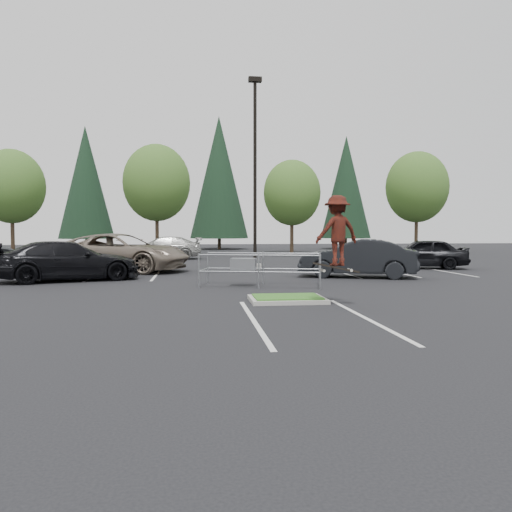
{
  "coord_description": "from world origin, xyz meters",
  "views": [
    {
      "loc": [
        -2.7,
        -14.41,
        2.11
      ],
      "look_at": [
        -0.74,
        1.5,
        1.27
      ],
      "focal_mm": 35.0,
      "sensor_mm": 36.0,
      "label": 1
    }
  ],
  "objects": [
    {
      "name": "decid_a",
      "position": [
        -18.01,
        30.03,
        5.58
      ],
      "size": [
        5.44,
        5.44,
        8.91
      ],
      "color": "#38281C",
      "rests_on": "ground"
    },
    {
      "name": "skateboarder",
      "position": [
        1.2,
        -1.0,
        2.08
      ],
      "size": [
        1.4,
        1.01,
        2.15
      ],
      "rotation": [
        0.0,
        0.0,
        3.39
      ],
      "color": "black",
      "rests_on": "ground"
    },
    {
      "name": "car_l_tan",
      "position": [
        -6.5,
        11.5,
        0.96
      ],
      "size": [
        7.63,
        5.46,
        1.93
      ],
      "primitive_type": "imported",
      "rotation": [
        0.0,
        0.0,
        1.21
      ],
      "color": "#7A6C5D",
      "rests_on": "ground"
    },
    {
      "name": "conif_a",
      "position": [
        -14.0,
        40.0,
        7.1
      ],
      "size": [
        5.72,
        5.72,
        13.0
      ],
      "color": "#38281C",
      "rests_on": "ground"
    },
    {
      "name": "car_l_black",
      "position": [
        -8.0,
        7.0,
        0.82
      ],
      "size": [
        6.13,
        4.04,
        1.65
      ],
      "primitive_type": "imported",
      "rotation": [
        0.0,
        0.0,
        1.9
      ],
      "color": "black",
      "rests_on": "ground"
    },
    {
      "name": "stall_lines",
      "position": [
        -1.35,
        6.02,
        0.0
      ],
      "size": [
        22.62,
        17.6,
        0.01
      ],
      "color": "silver",
      "rests_on": "ground"
    },
    {
      "name": "car_far_silver",
      "position": [
        -4.98,
        21.91,
        0.81
      ],
      "size": [
        5.69,
        2.54,
        1.62
      ],
      "primitive_type": "imported",
      "rotation": [
        0.0,
        0.0,
        4.76
      ],
      "color": "#A3A29D",
      "rests_on": "ground"
    },
    {
      "name": "conif_b",
      "position": [
        0.0,
        40.5,
        7.85
      ],
      "size": [
        6.38,
        6.38,
        14.5
      ],
      "color": "#38281C",
      "rests_on": "ground"
    },
    {
      "name": "car_r_charc",
      "position": [
        4.5,
        7.0,
        0.85
      ],
      "size": [
        5.46,
        3.41,
        1.7
      ],
      "primitive_type": "imported",
      "rotation": [
        0.0,
        0.0,
        4.37
      ],
      "color": "black",
      "rests_on": "ground"
    },
    {
      "name": "decid_d",
      "position": [
        17.99,
        30.33,
        5.91
      ],
      "size": [
        5.76,
        5.76,
        9.43
      ],
      "color": "#38281C",
      "rests_on": "ground"
    },
    {
      "name": "grass_median",
      "position": [
        0.0,
        0.0,
        0.08
      ],
      "size": [
        2.2,
        1.6,
        0.16
      ],
      "color": "#9F9D94",
      "rests_on": "ground"
    },
    {
      "name": "light_pole",
      "position": [
        0.5,
        12.0,
        4.56
      ],
      "size": [
        0.7,
        0.6,
        10.12
      ],
      "color": "#9F9D94",
      "rests_on": "ground"
    },
    {
      "name": "decid_c",
      "position": [
        5.99,
        29.83,
        5.25
      ],
      "size": [
        5.12,
        5.12,
        8.38
      ],
      "color": "#38281C",
      "rests_on": "ground"
    },
    {
      "name": "conif_c",
      "position": [
        14.0,
        39.5,
        6.85
      ],
      "size": [
        5.5,
        5.5,
        12.5
      ],
      "color": "#38281C",
      "rests_on": "ground"
    },
    {
      "name": "cart_corral",
      "position": [
        -0.73,
        4.12,
        0.79
      ],
      "size": [
        4.68,
        2.58,
        1.26
      ],
      "rotation": [
        0.0,
        0.0,
        -0.24
      ],
      "color": "gray",
      "rests_on": "ground"
    },
    {
      "name": "car_r_black",
      "position": [
        9.67,
        11.5,
        0.82
      ],
      "size": [
        5.18,
        3.24,
        1.64
      ],
      "primitive_type": "imported",
      "rotation": [
        0.0,
        0.0,
        4.42
      ],
      "color": "black",
      "rests_on": "ground"
    },
    {
      "name": "ground",
      "position": [
        0.0,
        0.0,
        0.0
      ],
      "size": [
        120.0,
        120.0,
        0.0
      ],
      "primitive_type": "plane",
      "color": "black",
      "rests_on": "ground"
    },
    {
      "name": "car_l_grey",
      "position": [
        -11.5,
        9.6,
        0.73
      ],
      "size": [
        4.63,
        3.15,
        1.46
      ],
      "primitive_type": "imported",
      "rotation": [
        0.0,
        0.0,
        1.94
      ],
      "color": "#4D5055",
      "rests_on": "ground"
    },
    {
      "name": "decid_b",
      "position": [
        -6.01,
        30.53,
        6.04
      ],
      "size": [
        5.89,
        5.89,
        9.64
      ],
      "color": "#38281C",
      "rests_on": "ground"
    }
  ]
}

